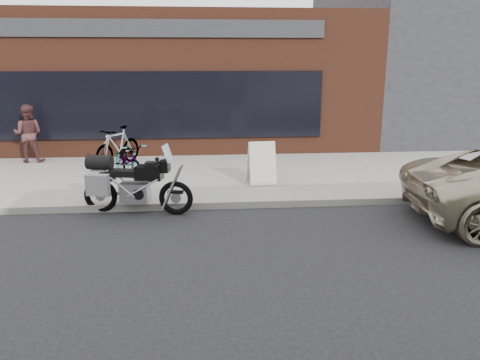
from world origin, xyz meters
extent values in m
plane|color=black|center=(0.00, 0.00, 0.00)|extent=(120.00, 120.00, 0.00)
cube|color=gray|center=(0.00, 7.00, 0.07)|extent=(44.00, 6.00, 0.15)
cube|color=#592B1C|center=(-2.00, 14.00, 2.25)|extent=(14.00, 10.00, 4.50)
cube|color=black|center=(-2.00, 8.97, 1.70)|extent=(10.00, 0.08, 2.00)
cube|color=#242529|center=(-2.00, 8.97, 3.90)|extent=(10.00, 0.08, 0.50)
cube|color=#242529|center=(10.00, 14.00, 3.00)|extent=(10.00, 10.00, 6.00)
torus|color=black|center=(-2.77, 4.05, 0.34)|extent=(0.71, 0.24, 0.70)
torus|color=black|center=(-1.23, 3.75, 0.34)|extent=(0.71, 0.24, 0.70)
cube|color=#B7B7BC|center=(-2.05, 3.91, 0.44)|extent=(0.62, 0.41, 0.40)
cube|color=black|center=(-1.74, 3.85, 0.85)|extent=(0.57, 0.42, 0.27)
cube|color=black|center=(-2.26, 3.95, 0.83)|extent=(0.62, 0.39, 0.12)
cube|color=black|center=(-2.61, 4.02, 0.75)|extent=(0.35, 0.28, 0.15)
cube|color=black|center=(-1.44, 3.79, 0.99)|extent=(0.23, 0.28, 0.23)
cube|color=silver|center=(-1.37, 3.78, 1.25)|extent=(0.20, 0.33, 0.35)
cylinder|color=black|center=(-1.51, 3.81, 1.06)|extent=(0.17, 0.72, 0.03)
cube|color=#B7B7BC|center=(-2.74, 4.04, 0.90)|extent=(0.34, 0.36, 0.03)
cube|color=gray|center=(-2.75, 3.77, 0.65)|extent=(0.46, 0.27, 0.42)
cylinder|color=black|center=(-2.74, 4.04, 1.04)|extent=(0.55, 0.38, 0.29)
cylinder|color=#B7B7BC|center=(-2.43, 4.15, 0.36)|extent=(0.58, 0.19, 0.20)
imported|color=gray|center=(-2.50, 6.17, 0.60)|extent=(1.34, 1.80, 0.90)
imported|color=gray|center=(-3.00, 7.69, 0.69)|extent=(1.35, 1.82, 1.09)
cube|color=beige|center=(0.73, 5.36, 0.65)|extent=(0.66, 0.37, 1.01)
cube|color=beige|center=(0.70, 5.63, 0.65)|extent=(0.66, 0.37, 1.01)
imported|color=#542D2C|center=(-5.63, 8.46, 0.97)|extent=(0.82, 0.65, 1.65)
camera|label=1|loc=(-0.72, -5.28, 3.03)|focal=35.00mm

